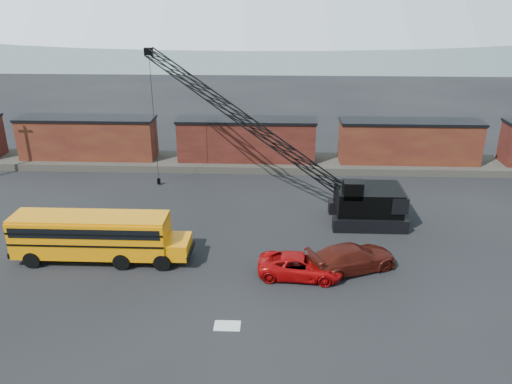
% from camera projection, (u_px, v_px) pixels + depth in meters
% --- Properties ---
extents(ground, '(160.00, 160.00, 0.00)m').
position_uv_depth(ground, '(225.00, 284.00, 30.23)').
color(ground, black).
rests_on(ground, ground).
extents(gravel_berm, '(120.00, 5.00, 0.70)m').
position_uv_depth(gravel_berm, '(247.00, 163.00, 50.47)').
color(gravel_berm, '#4A463D').
rests_on(gravel_berm, ground).
extents(boxcar_west_near, '(13.70, 3.10, 4.17)m').
position_uv_depth(boxcar_west_near, '(88.00, 138.00, 50.18)').
color(boxcar_west_near, '#441513').
rests_on(boxcar_west_near, gravel_berm).
extents(boxcar_mid, '(13.70, 3.10, 4.17)m').
position_uv_depth(boxcar_mid, '(246.00, 140.00, 49.56)').
color(boxcar_mid, '#561D18').
rests_on(boxcar_mid, gravel_berm).
extents(boxcar_east_near, '(13.70, 3.10, 4.17)m').
position_uv_depth(boxcar_east_near, '(409.00, 142.00, 48.94)').
color(boxcar_east_near, '#441513').
rests_on(boxcar_east_near, gravel_berm).
extents(snow_patch, '(1.40, 0.90, 0.02)m').
position_uv_depth(snow_patch, '(227.00, 326.00, 26.51)').
color(snow_patch, silver).
rests_on(snow_patch, ground).
extents(school_bus, '(11.65, 2.65, 3.19)m').
position_uv_depth(school_bus, '(97.00, 235.00, 32.35)').
color(school_bus, orange).
rests_on(school_bus, ground).
extents(red_pickup, '(5.43, 2.83, 1.46)m').
position_uv_depth(red_pickup, '(300.00, 266.00, 30.86)').
color(red_pickup, '#AB0809').
rests_on(red_pickup, ground).
extents(maroon_suv, '(6.32, 4.53, 1.70)m').
position_uv_depth(maroon_suv, '(352.00, 258.00, 31.55)').
color(maroon_suv, '#47130C').
rests_on(maroon_suv, ground).
extents(crawler_crane, '(20.96, 9.72, 12.36)m').
position_uv_depth(crawler_crane, '(244.00, 120.00, 39.49)').
color(crawler_crane, black).
rests_on(crawler_crane, ground).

